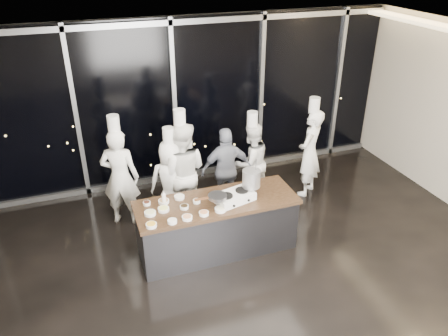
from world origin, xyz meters
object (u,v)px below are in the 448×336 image
object	(u,v)px
demo_counter	(217,225)
chef_side	(310,152)
chef_right	(251,162)
frying_pan	(217,197)
chef_far_left	(120,176)
stock_pot	(251,178)
chef_left	(171,180)
stove	(234,197)
chef_center	(182,172)
guest	(226,170)

from	to	relation	value
demo_counter	chef_side	xyz separation A→B (m)	(2.20, 1.09, 0.42)
demo_counter	chef_right	bearing A→B (deg)	49.18
frying_pan	chef_right	bearing A→B (deg)	36.55
chef_far_left	chef_side	bearing A→B (deg)	-160.76
stock_pot	chef_left	bearing A→B (deg)	133.02
frying_pan	chef_side	xyz separation A→B (m)	(2.24, 1.22, -0.19)
chef_left	stove	bearing A→B (deg)	132.38
stock_pot	chef_far_left	distance (m)	2.24
stock_pot	chef_center	bearing A→B (deg)	127.11
chef_left	chef_side	world-z (taller)	chef_side
chef_center	chef_left	bearing A→B (deg)	18.06
stove	guest	world-z (taller)	guest
chef_right	stock_pot	bearing A→B (deg)	53.59
frying_pan	chef_right	distance (m)	1.83
stock_pot	chef_left	world-z (taller)	chef_left
demo_counter	stock_pot	bearing A→B (deg)	0.88
stove	guest	bearing A→B (deg)	61.06
chef_center	stock_pot	bearing A→B (deg)	147.28
stock_pot	chef_side	bearing A→B (deg)	33.29
frying_pan	chef_left	size ratio (longest dim) A/B	0.30
frying_pan	guest	world-z (taller)	guest
demo_counter	chef_side	size ratio (longest dim) A/B	1.27
guest	frying_pan	bearing A→B (deg)	69.08
chef_left	guest	bearing A→B (deg)	-167.73
demo_counter	chef_left	xyz separation A→B (m)	(-0.45, 1.09, 0.31)
stock_pot	chef_side	xyz separation A→B (m)	(1.64, 1.08, -0.31)
demo_counter	frying_pan	xyz separation A→B (m)	(-0.04, -0.14, 0.61)
chef_center	guest	xyz separation A→B (m)	(0.81, 0.02, -0.12)
frying_pan	chef_far_left	size ratio (longest dim) A/B	0.26
chef_side	chef_far_left	bearing A→B (deg)	-43.20
stock_pot	guest	size ratio (longest dim) A/B	0.18
frying_pan	chef_side	bearing A→B (deg)	14.14
demo_counter	chef_far_left	distance (m)	1.85
demo_counter	chef_far_left	size ratio (longest dim) A/B	1.25
chef_right	chef_far_left	bearing A→B (deg)	-13.86
frying_pan	stock_pot	xyz separation A→B (m)	(0.60, 0.15, 0.11)
chef_left	chef_side	bearing A→B (deg)	-168.65
frying_pan	stock_pot	bearing A→B (deg)	-0.74
demo_counter	chef_right	size ratio (longest dim) A/B	1.41
stock_pot	chef_right	size ratio (longest dim) A/B	0.16
chef_far_left	guest	size ratio (longest dim) A/B	1.26
frying_pan	chef_left	distance (m)	1.32
chef_left	chef_side	xyz separation A→B (m)	(2.65, -0.00, 0.11)
demo_counter	stock_pot	size ratio (longest dim) A/B	9.00
demo_counter	chef_right	distance (m)	1.70
chef_far_left	chef_right	world-z (taller)	chef_far_left
guest	chef_right	distance (m)	0.56
guest	chef_center	bearing A→B (deg)	6.46
chef_left	chef_right	size ratio (longest dim) A/B	0.99
frying_pan	chef_center	xyz separation A→B (m)	(-0.21, 1.22, -0.16)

